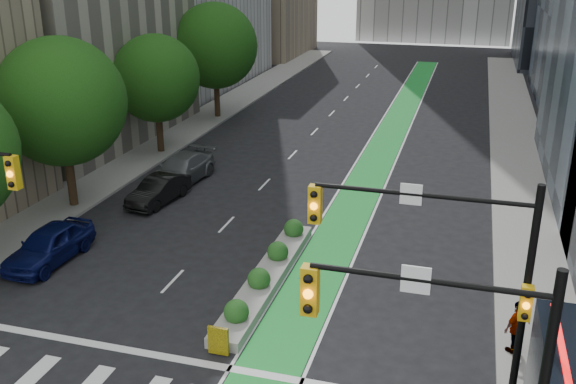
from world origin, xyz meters
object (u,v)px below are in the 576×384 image
Objects in this scene: parked_car_left_mid at (159,190)px; pedestrian_far at (517,327)px; parked_car_left_far at (181,169)px; parked_car_left_near at (49,245)px; bicycle at (308,284)px; median_planter at (267,273)px.

pedestrian_far is (17.56, -9.30, 0.39)m from parked_car_left_mid.
parked_car_left_near is at bearing -90.66° from parked_car_left_far.
bicycle is at bearing -41.03° from parked_car_left_far.
parked_car_left_far reaches higher than bicycle.
parked_car_left_far is (1.08, 10.88, -0.01)m from parked_car_left_near.
parked_car_left_near is 18.94m from pedestrian_far.
parked_car_left_mid reaches higher than bicycle.
pedestrian_far is at bearing -16.31° from bicycle.
parked_car_left_near is 2.51× the size of pedestrian_far.
median_planter is at bearing 6.94° from parked_car_left_near.
parked_car_left_far is at bearing 130.02° from median_planter.
pedestrian_far is at bearing -15.21° from median_planter.
bicycle is at bearing -28.34° from parked_car_left_mid.
median_planter is 13.10m from parked_car_left_far.
pedestrian_far reaches higher than parked_car_left_near.
median_planter is 2.43× the size of parked_car_left_mid.
bicycle is 11.37m from parked_car_left_near.
bicycle is 0.41× the size of parked_car_left_near.
parked_car_left_mid is at bearing -81.21° from parked_car_left_far.
parked_car_left_mid reaches higher than median_planter.
parked_car_left_near is 1.11× the size of parked_car_left_mid.
parked_car_left_near is (-9.49, -0.85, 0.42)m from median_planter.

